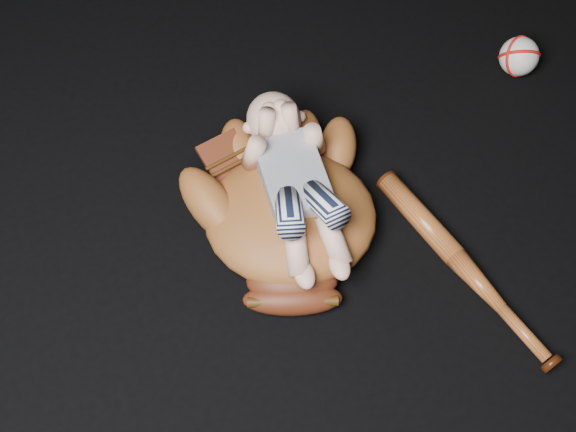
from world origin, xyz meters
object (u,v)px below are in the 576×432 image
Objects in this scene: baseball_glove at (290,212)px; baseball at (519,56)px; newborn_baby at (298,185)px; baseball_bat at (465,267)px.

baseball_glove is 5.29× the size of baseball.
newborn_baby reaches higher than baseball_bat.
baseball is at bearing 38.48° from baseball_glove.
baseball_glove is at bearing -141.53° from newborn_baby.
baseball_bat is 5.45× the size of baseball.
baseball_bat is (0.22, -0.20, -0.10)m from newborn_baby.
baseball_glove is 1.16× the size of newborn_baby.
baseball is (0.57, 0.17, -0.03)m from baseball_glove.
baseball_glove reaches higher than baseball.
newborn_baby is 0.58m from baseball.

